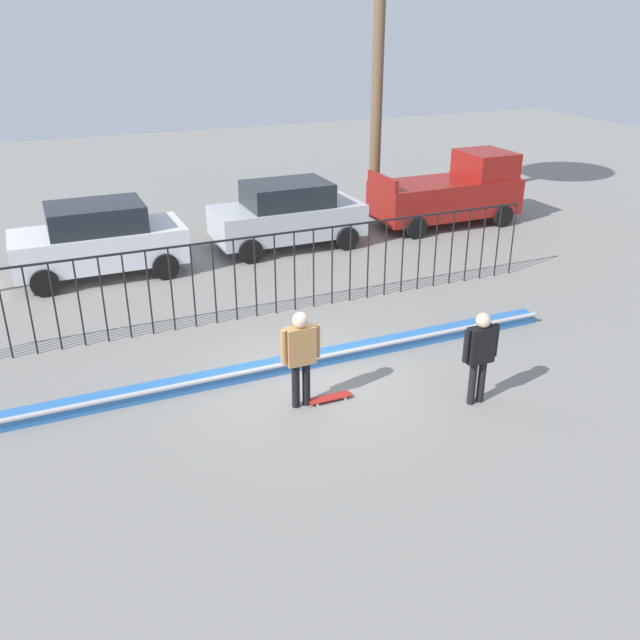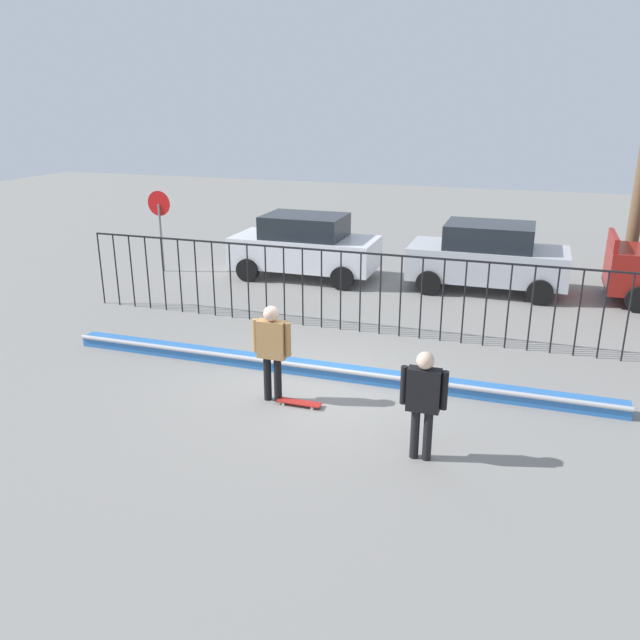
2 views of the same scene
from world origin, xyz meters
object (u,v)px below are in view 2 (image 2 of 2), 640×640
object	(u,v)px
skateboarder	(272,345)
parked_car_silver	(488,257)
skateboard	(299,402)
stop_sign	(160,220)
parked_car_white	(305,246)
camera_operator	(423,396)

from	to	relation	value
skateboarder	parked_car_silver	bearing A→B (deg)	59.99
parked_car_silver	skateboard	bearing A→B (deg)	-102.14
parked_car_silver	stop_sign	distance (m)	9.86
parked_car_silver	skateboarder	bearing A→B (deg)	-105.44
parked_car_white	camera_operator	bearing A→B (deg)	-61.31
parked_car_white	parked_car_silver	size ratio (longest dim) A/B	1.00
camera_operator	parked_car_white	distance (m)	10.60
skateboard	stop_sign	world-z (taller)	stop_sign
skateboarder	stop_sign	size ratio (longest dim) A/B	0.71
camera_operator	stop_sign	distance (m)	12.90
skateboard	parked_car_silver	bearing A→B (deg)	65.81
skateboarder	skateboard	distance (m)	1.13
parked_car_silver	parked_car_white	bearing A→B (deg)	-172.61
skateboard	stop_sign	distance (m)	10.57
camera_operator	parked_car_white	bearing A→B (deg)	-34.00
camera_operator	skateboard	bearing A→B (deg)	2.29
camera_operator	parked_car_silver	size ratio (longest dim) A/B	0.40
skateboard	parked_car_silver	xyz separation A→B (m)	(2.49, 8.48, 0.91)
skateboard	stop_sign	size ratio (longest dim) A/B	0.32
skateboard	camera_operator	size ratio (longest dim) A/B	0.46
skateboard	parked_car_white	distance (m)	8.71
skateboarder	camera_operator	size ratio (longest dim) A/B	1.03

